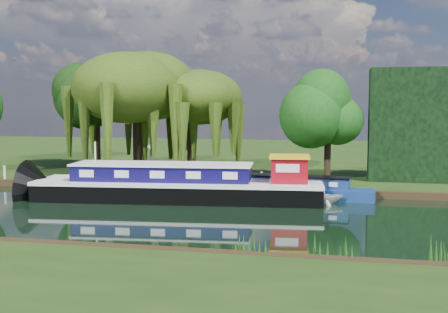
# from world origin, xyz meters

# --- Properties ---
(ground) EXTENTS (120.00, 120.00, 0.00)m
(ground) POSITION_xyz_m (0.00, 0.00, 0.00)
(ground) COLOR black
(far_bank) EXTENTS (120.00, 52.00, 0.45)m
(far_bank) POSITION_xyz_m (0.00, 34.00, 0.23)
(far_bank) COLOR black
(far_bank) RESTS_ON ground
(dutch_barge) EXTENTS (17.87, 5.66, 3.71)m
(dutch_barge) POSITION_xyz_m (4.51, 4.81, 0.92)
(dutch_barge) COLOR black
(dutch_barge) RESTS_ON ground
(narrowboat) EXTENTS (10.47, 2.70, 1.51)m
(narrowboat) POSITION_xyz_m (11.05, 7.30, 0.54)
(narrowboat) COLOR navy
(narrowboat) RESTS_ON ground
(white_cruiser) EXTENTS (2.56, 2.32, 1.17)m
(white_cruiser) POSITION_xyz_m (13.20, 5.52, 0.00)
(white_cruiser) COLOR silver
(white_cruiser) RESTS_ON ground
(willow_left) EXTENTS (7.52, 7.52, 9.01)m
(willow_left) POSITION_xyz_m (-1.40, 12.95, 6.99)
(willow_left) COLOR black
(willow_left) RESTS_ON far_bank
(willow_right) EXTENTS (6.02, 6.02, 7.33)m
(willow_right) POSITION_xyz_m (2.61, 14.22, 5.80)
(willow_right) COLOR black
(willow_right) RESTS_ON far_bank
(tree_far_mid) EXTENTS (5.04, 5.04, 8.25)m
(tree_far_mid) POSITION_xyz_m (-6.77, 17.21, 6.14)
(tree_far_mid) COLOR black
(tree_far_mid) RESTS_ON far_bank
(tree_far_right) EXTENTS (4.17, 4.17, 6.82)m
(tree_far_right) POSITION_xyz_m (13.12, 12.90, 5.16)
(tree_far_right) COLOR black
(tree_far_right) RESTS_ON far_bank
(conifer_hedge) EXTENTS (6.00, 3.00, 8.00)m
(conifer_hedge) POSITION_xyz_m (19.00, 14.00, 4.45)
(conifer_hedge) COLOR black
(conifer_hedge) RESTS_ON far_bank
(lamppost) EXTENTS (0.36, 0.36, 2.56)m
(lamppost) POSITION_xyz_m (0.50, 10.50, 2.42)
(lamppost) COLOR silver
(lamppost) RESTS_ON far_bank
(mooring_posts) EXTENTS (19.16, 0.16, 1.00)m
(mooring_posts) POSITION_xyz_m (-0.50, 8.40, 0.95)
(mooring_posts) COLOR silver
(mooring_posts) RESTS_ON far_bank
(reeds_near) EXTENTS (33.70, 1.50, 1.10)m
(reeds_near) POSITION_xyz_m (6.87, -7.57, 0.55)
(reeds_near) COLOR #194311
(reeds_near) RESTS_ON ground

